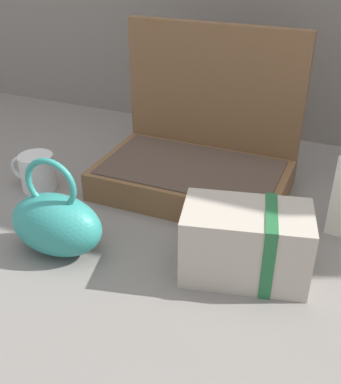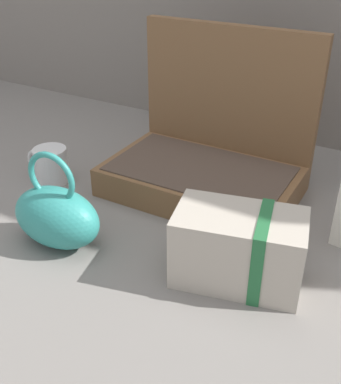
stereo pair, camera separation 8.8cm
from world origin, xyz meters
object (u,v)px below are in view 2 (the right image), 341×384
object	(u,v)px
open_suitcase	(209,155)
cream_toiletry_bag	(240,248)
coffee_mug	(51,165)
teal_pouch_handbag	(57,216)

from	to	relation	value
open_suitcase	cream_toiletry_bag	bearing A→B (deg)	-55.21
cream_toiletry_bag	coffee_mug	distance (m)	0.53
open_suitcase	coffee_mug	xyz separation A→B (m)	(-0.33, -0.16, -0.04)
teal_pouch_handbag	cream_toiletry_bag	xyz separation A→B (m)	(0.34, 0.07, 0.00)
teal_pouch_handbag	cream_toiletry_bag	bearing A→B (deg)	12.34
teal_pouch_handbag	coffee_mug	bearing A→B (deg)	135.08
teal_pouch_handbag	cream_toiletry_bag	size ratio (longest dim) A/B	0.82
teal_pouch_handbag	coffee_mug	distance (m)	0.26
open_suitcase	cream_toiletry_bag	size ratio (longest dim) A/B	1.76
open_suitcase	cream_toiletry_bag	world-z (taller)	open_suitcase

